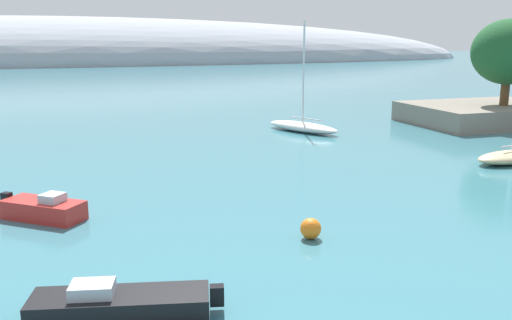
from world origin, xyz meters
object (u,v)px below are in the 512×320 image
at_px(sailboat_white_near_shore, 303,126).
at_px(motorboat_red_foreground, 43,209).
at_px(tree_clump_shore, 509,52).
at_px(motorboat_black_alongside_breakwater, 120,303).
at_px(mooring_buoy_orange, 311,229).
at_px(sailboat_sand_mid_mooring, 512,156).

height_order(sailboat_white_near_shore, motorboat_red_foreground, sailboat_white_near_shore).
bearing_deg(tree_clump_shore, sailboat_white_near_shore, 172.46).
bearing_deg(motorboat_black_alongside_breakwater, sailboat_white_near_shore, -109.43).
height_order(sailboat_white_near_shore, mooring_buoy_orange, sailboat_white_near_shore).
xyz_separation_m(motorboat_red_foreground, motorboat_black_alongside_breakwater, (2.54, -10.65, -0.09)).
xyz_separation_m(sailboat_white_near_shore, mooring_buoy_orange, (-10.56, -25.36, -0.07)).
height_order(motorboat_black_alongside_breakwater, mooring_buoy_orange, motorboat_black_alongside_breakwater).
xyz_separation_m(tree_clump_shore, motorboat_black_alongside_breakwater, (-38.77, -26.96, -6.60)).
bearing_deg(mooring_buoy_orange, motorboat_black_alongside_breakwater, -152.87).
distance_m(motorboat_black_alongside_breakwater, mooring_buoy_orange, 9.30).
bearing_deg(tree_clump_shore, motorboat_red_foreground, -158.46).
distance_m(tree_clump_shore, sailboat_sand_mid_mooring, 19.15).
bearing_deg(sailboat_sand_mid_mooring, sailboat_white_near_shore, -69.06).
xyz_separation_m(tree_clump_shore, sailboat_sand_mid_mooring, (-11.59, -13.79, -6.50)).
bearing_deg(mooring_buoy_orange, tree_clump_shore, 36.69).
bearing_deg(mooring_buoy_orange, sailboat_white_near_shore, 67.39).
bearing_deg(sailboat_white_near_shore, tree_clump_shore, -123.78).
height_order(tree_clump_shore, sailboat_white_near_shore, tree_clump_shore).
xyz_separation_m(tree_clump_shore, motorboat_red_foreground, (-41.32, -16.31, -6.51)).
bearing_deg(sailboat_white_near_shore, motorboat_red_foreground, 105.31).
height_order(sailboat_sand_mid_mooring, motorboat_black_alongside_breakwater, sailboat_sand_mid_mooring).
relative_size(tree_clump_shore, motorboat_red_foreground, 2.05).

